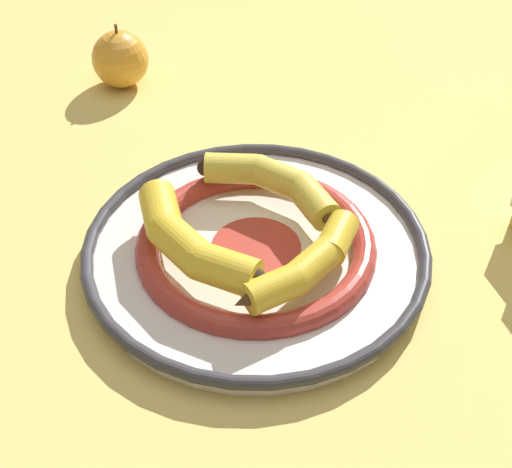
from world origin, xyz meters
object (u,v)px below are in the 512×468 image
(decorative_bowl, at_px, (256,249))
(banana_a, at_px, (306,264))
(banana_b, at_px, (277,183))
(banana_c, at_px, (186,239))
(apple, at_px, (120,59))

(decorative_bowl, relative_size, banana_a, 2.41)
(decorative_bowl, xyz_separation_m, banana_b, (0.07, -0.01, 0.03))
(decorative_bowl, height_order, banana_c, banana_c)
(decorative_bowl, height_order, banana_a, banana_a)
(banana_c, bearing_deg, apple, 157.77)
(decorative_bowl, height_order, apple, apple)
(banana_c, bearing_deg, banana_a, 35.32)
(banana_b, height_order, apple, apple)
(banana_b, relative_size, apple, 1.83)
(banana_a, bearing_deg, decorative_bowl, 80.69)
(banana_a, height_order, apple, apple)
(banana_b, height_order, banana_c, banana_c)
(banana_b, distance_m, banana_c, 0.13)
(decorative_bowl, bearing_deg, banana_a, -133.49)
(banana_c, bearing_deg, banana_b, 95.95)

